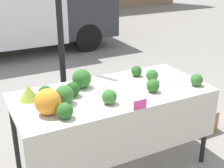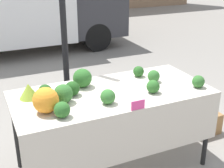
% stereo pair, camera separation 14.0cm
% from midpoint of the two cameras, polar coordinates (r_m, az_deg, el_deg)
% --- Properties ---
extents(ground_plane, '(40.00, 40.00, 0.00)m').
position_cam_midpoint_polar(ground_plane, '(3.47, 1.20, -14.60)').
color(ground_plane, gray).
extents(tent_pole, '(0.07, 0.07, 2.70)m').
position_cam_midpoint_polar(tent_pole, '(3.59, -7.72, 10.42)').
color(tent_pole, black).
rests_on(tent_pole, ground_plane).
extents(market_table, '(1.92, 0.90, 0.87)m').
position_cam_midpoint_polar(market_table, '(3.01, 1.87, -3.72)').
color(market_table, beige).
rests_on(market_table, ground_plane).
extents(orange_cauliflower, '(0.22, 0.22, 0.22)m').
position_cam_midpoint_polar(orange_cauliflower, '(2.64, -10.55, -2.95)').
color(orange_cauliflower, orange).
rests_on(orange_cauliflower, market_table).
extents(romanesco_head, '(0.18, 0.18, 0.14)m').
position_cam_midpoint_polar(romanesco_head, '(2.94, -13.68, -1.27)').
color(romanesco_head, '#93B238').
rests_on(romanesco_head, market_table).
extents(broccoli_head_0, '(0.12, 0.12, 0.12)m').
position_cam_midpoint_polar(broccoli_head_0, '(3.23, 16.70, 0.43)').
color(broccoli_head_0, '#336B2D').
rests_on(broccoli_head_0, market_table).
extents(broccoli_head_1, '(0.13, 0.13, 0.13)m').
position_cam_midpoint_polar(broccoli_head_1, '(2.93, -10.80, -1.32)').
color(broccoli_head_1, '#23511E').
rests_on(broccoli_head_1, market_table).
extents(broccoli_head_2, '(0.13, 0.13, 0.13)m').
position_cam_midpoint_polar(broccoli_head_2, '(3.27, 8.84, 1.43)').
color(broccoli_head_2, '#336B2D').
rests_on(broccoli_head_2, market_table).
extents(broccoli_head_3, '(0.14, 0.14, 0.14)m').
position_cam_midpoint_polar(broccoli_head_3, '(2.55, -7.57, -4.71)').
color(broccoli_head_3, '#2D6628').
rests_on(broccoli_head_3, market_table).
extents(broccoli_head_4, '(0.14, 0.14, 0.14)m').
position_cam_midpoint_polar(broccoli_head_4, '(2.76, 0.69, -2.34)').
color(broccoli_head_4, '#387533').
rests_on(broccoli_head_4, market_table).
extents(broccoli_head_5, '(0.13, 0.13, 0.13)m').
position_cam_midpoint_polar(broccoli_head_5, '(3.01, 8.84, -0.48)').
color(broccoli_head_5, '#2D6628').
rests_on(broccoli_head_5, market_table).
extents(broccoli_head_6, '(0.19, 0.19, 0.19)m').
position_cam_midpoint_polar(broccoli_head_6, '(3.10, -4.15, 1.08)').
color(broccoli_head_6, '#2D6628').
rests_on(broccoli_head_6, market_table).
extents(broccoli_head_7, '(0.14, 0.14, 0.14)m').
position_cam_midpoint_polar(broccoli_head_7, '(2.93, -5.92, -0.83)').
color(broccoli_head_7, '#23511E').
rests_on(broccoli_head_7, market_table).
extents(broccoli_head_8, '(0.17, 0.17, 0.17)m').
position_cam_midpoint_polar(broccoli_head_8, '(2.79, -7.48, -1.79)').
color(broccoli_head_8, '#336B2D').
rests_on(broccoli_head_8, market_table).
extents(broccoli_head_9, '(0.12, 0.12, 0.12)m').
position_cam_midpoint_polar(broccoli_head_9, '(3.39, 6.05, 2.28)').
color(broccoli_head_9, '#285B23').
rests_on(broccoli_head_9, market_table).
extents(price_sign, '(0.13, 0.01, 0.08)m').
position_cam_midpoint_polar(price_sign, '(2.68, 6.27, -3.85)').
color(price_sign, '#EF4793').
rests_on(price_sign, market_table).
extents(produce_crate, '(0.38, 0.38, 0.27)m').
position_cam_midpoint_polar(produce_crate, '(4.18, 16.84, -6.49)').
color(produce_crate, '#9E7042').
rests_on(produce_crate, ground_plane).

